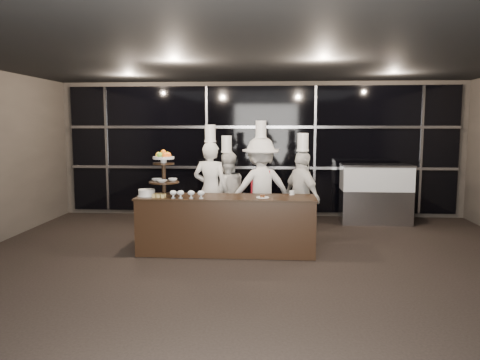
# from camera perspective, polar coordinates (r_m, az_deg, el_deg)

# --- Properties ---
(room) EXTENTS (10.00, 10.00, 10.00)m
(room) POSITION_cam_1_polar(r_m,az_deg,el_deg) (5.53, 1.17, 0.97)
(room) COLOR black
(room) RESTS_ON ground
(window_wall) EXTENTS (8.60, 0.10, 2.80)m
(window_wall) POSITION_cam_1_polar(r_m,az_deg,el_deg) (10.45, 2.50, 3.74)
(window_wall) COLOR black
(window_wall) RESTS_ON ground
(buffet_counter) EXTENTS (2.84, 0.74, 0.92)m
(buffet_counter) POSITION_cam_1_polar(r_m,az_deg,el_deg) (7.53, -1.68, -5.44)
(buffet_counter) COLOR black
(buffet_counter) RESTS_ON ground
(display_stand) EXTENTS (0.48, 0.48, 0.74)m
(display_stand) POSITION_cam_1_polar(r_m,az_deg,el_deg) (7.56, -9.28, 1.23)
(display_stand) COLOR black
(display_stand) RESTS_ON buffet_counter
(compotes) EXTENTS (0.55, 0.11, 0.12)m
(compotes) POSITION_cam_1_polar(r_m,az_deg,el_deg) (7.30, -6.54, -1.59)
(compotes) COLOR silver
(compotes) RESTS_ON buffet_counter
(layer_cake) EXTENTS (0.30, 0.30, 0.11)m
(layer_cake) POSITION_cam_1_polar(r_m,az_deg,el_deg) (7.62, -11.30, -1.54)
(layer_cake) COLOR white
(layer_cake) RESTS_ON buffet_counter
(pastry_squares) EXTENTS (0.20, 0.13, 0.05)m
(pastry_squares) POSITION_cam_1_polar(r_m,az_deg,el_deg) (7.45, -9.84, -1.89)
(pastry_squares) COLOR #D5B968
(pastry_squares) RESTS_ON buffet_counter
(small_plate) EXTENTS (0.20, 0.20, 0.05)m
(small_plate) POSITION_cam_1_polar(r_m,az_deg,el_deg) (7.31, 2.77, -2.07)
(small_plate) COLOR white
(small_plate) RESTS_ON buffet_counter
(chef_cup) EXTENTS (0.08, 0.08, 0.07)m
(chef_cup) POSITION_cam_1_polar(r_m,az_deg,el_deg) (7.66, 6.35, -1.55)
(chef_cup) COLOR white
(chef_cup) RESTS_ON buffet_counter
(display_case) EXTENTS (1.44, 0.63, 1.24)m
(display_case) POSITION_cam_1_polar(r_m,az_deg,el_deg) (10.12, 16.22, -1.27)
(display_case) COLOR #A5A5AA
(display_case) RESTS_ON ground
(chef_a) EXTENTS (0.71, 0.53, 2.05)m
(chef_a) POSITION_cam_1_polar(r_m,az_deg,el_deg) (8.49, -3.60, -1.06)
(chef_a) COLOR white
(chef_a) RESTS_ON ground
(chef_b) EXTENTS (0.89, 0.78, 1.85)m
(chef_b) POSITION_cam_1_polar(r_m,az_deg,el_deg) (8.72, -1.62, -1.56)
(chef_b) COLOR white
(chef_b) RESTS_ON ground
(chef_c) EXTENTS (1.33, 1.01, 2.13)m
(chef_c) POSITION_cam_1_polar(r_m,az_deg,el_deg) (8.41, 2.53, -0.99)
(chef_c) COLOR white
(chef_c) RESTS_ON ground
(chef_d) EXTENTS (0.83, 1.01, 1.91)m
(chef_d) POSITION_cam_1_polar(r_m,az_deg,el_deg) (8.16, 7.57, -1.97)
(chef_d) COLOR white
(chef_d) RESTS_ON ground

